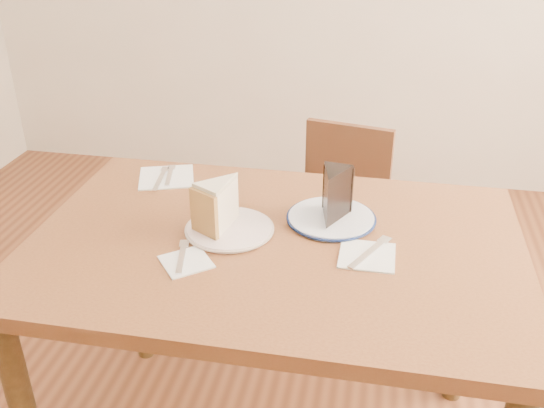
{
  "coord_description": "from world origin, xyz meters",
  "views": [
    {
      "loc": [
        0.23,
        -1.24,
        1.52
      ],
      "look_at": [
        -0.02,
        0.09,
        0.8
      ],
      "focal_mm": 40.0,
      "sensor_mm": 36.0,
      "label": 1
    }
  ],
  "objects_px": {
    "chocolate_cake": "(333,198)",
    "plate_cream": "(230,229)",
    "table": "(275,273)",
    "carrot_cake": "(222,205)",
    "chair_far": "(336,223)",
    "plate_navy": "(331,218)"
  },
  "relations": [
    {
      "from": "table",
      "to": "carrot_cake",
      "type": "height_order",
      "value": "carrot_cake"
    },
    {
      "from": "table",
      "to": "chair_far",
      "type": "bearing_deg",
      "value": 81.8
    },
    {
      "from": "plate_navy",
      "to": "carrot_cake",
      "type": "height_order",
      "value": "carrot_cake"
    },
    {
      "from": "plate_cream",
      "to": "chair_far",
      "type": "bearing_deg",
      "value": 71.81
    },
    {
      "from": "table",
      "to": "chair_far",
      "type": "height_order",
      "value": "chair_far"
    },
    {
      "from": "plate_navy",
      "to": "chocolate_cake",
      "type": "xyz_separation_m",
      "value": [
        0.0,
        -0.01,
        0.07
      ]
    },
    {
      "from": "plate_cream",
      "to": "plate_navy",
      "type": "bearing_deg",
      "value": 23.02
    },
    {
      "from": "chair_far",
      "to": "carrot_cake",
      "type": "distance_m",
      "value": 0.8
    },
    {
      "from": "table",
      "to": "carrot_cake",
      "type": "distance_m",
      "value": 0.22
    },
    {
      "from": "chair_far",
      "to": "plate_navy",
      "type": "bearing_deg",
      "value": 104.2
    },
    {
      "from": "chair_far",
      "to": "chocolate_cake",
      "type": "relative_size",
      "value": 6.28
    },
    {
      "from": "chair_far",
      "to": "plate_navy",
      "type": "xyz_separation_m",
      "value": [
        0.03,
        -0.56,
        0.33
      ]
    },
    {
      "from": "plate_cream",
      "to": "chocolate_cake",
      "type": "bearing_deg",
      "value": 19.9
    },
    {
      "from": "plate_navy",
      "to": "carrot_cake",
      "type": "xyz_separation_m",
      "value": [
        -0.26,
        -0.09,
        0.06
      ]
    },
    {
      "from": "plate_cream",
      "to": "plate_navy",
      "type": "distance_m",
      "value": 0.27
    },
    {
      "from": "chair_far",
      "to": "carrot_cake",
      "type": "height_order",
      "value": "carrot_cake"
    },
    {
      "from": "plate_cream",
      "to": "chocolate_cake",
      "type": "xyz_separation_m",
      "value": [
        0.25,
        0.09,
        0.07
      ]
    },
    {
      "from": "chocolate_cake",
      "to": "plate_cream",
      "type": "bearing_deg",
      "value": 28.25
    },
    {
      "from": "table",
      "to": "plate_cream",
      "type": "distance_m",
      "value": 0.16
    },
    {
      "from": "table",
      "to": "chair_far",
      "type": "relative_size",
      "value": 1.57
    },
    {
      "from": "carrot_cake",
      "to": "chair_far",
      "type": "bearing_deg",
      "value": 99.77
    },
    {
      "from": "plate_navy",
      "to": "chocolate_cake",
      "type": "relative_size",
      "value": 1.81
    }
  ]
}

